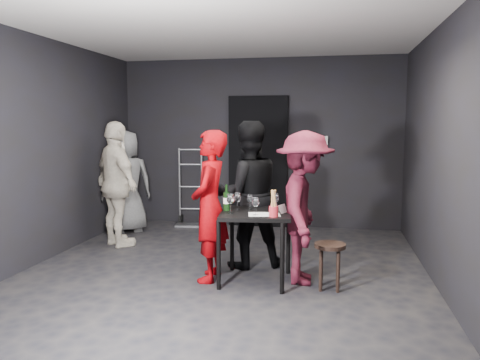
% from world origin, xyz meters
% --- Properties ---
extents(floor, '(4.50, 5.00, 0.02)m').
position_xyz_m(floor, '(0.00, 0.00, 0.00)').
color(floor, black).
rests_on(floor, ground).
extents(ceiling, '(4.50, 5.00, 0.02)m').
position_xyz_m(ceiling, '(0.00, 0.00, 2.70)').
color(ceiling, silver).
rests_on(ceiling, ground).
extents(wall_back, '(4.50, 0.04, 2.70)m').
position_xyz_m(wall_back, '(0.00, 2.50, 1.35)').
color(wall_back, black).
rests_on(wall_back, ground).
extents(wall_front, '(4.50, 0.04, 2.70)m').
position_xyz_m(wall_front, '(0.00, -2.50, 1.35)').
color(wall_front, black).
rests_on(wall_front, ground).
extents(wall_left, '(0.04, 5.00, 2.70)m').
position_xyz_m(wall_left, '(-2.25, 0.00, 1.35)').
color(wall_left, black).
rests_on(wall_left, ground).
extents(wall_right, '(0.04, 5.00, 2.70)m').
position_xyz_m(wall_right, '(2.25, 0.00, 1.35)').
color(wall_right, black).
rests_on(wall_right, ground).
extents(doorway, '(0.95, 0.10, 2.10)m').
position_xyz_m(doorway, '(0.00, 2.44, 1.05)').
color(doorway, black).
rests_on(doorway, ground).
extents(wallbox_upper, '(0.12, 0.06, 0.12)m').
position_xyz_m(wallbox_upper, '(0.85, 2.45, 1.45)').
color(wallbox_upper, '#B7B7B2').
rests_on(wallbox_upper, wall_back).
extents(wallbox_lower, '(0.10, 0.06, 0.14)m').
position_xyz_m(wallbox_lower, '(1.05, 2.45, 1.40)').
color(wallbox_lower, '#B7B7B2').
rests_on(wallbox_lower, wall_back).
extents(hand_truck, '(0.42, 0.35, 1.26)m').
position_xyz_m(hand_truck, '(-1.10, 2.28, 0.23)').
color(hand_truck, '#B2B2B7').
rests_on(hand_truck, floor).
extents(tasting_table, '(0.72, 0.72, 0.75)m').
position_xyz_m(tasting_table, '(0.40, -0.24, 0.65)').
color(tasting_table, black).
rests_on(tasting_table, floor).
extents(stool, '(0.31, 0.31, 0.47)m').
position_xyz_m(stool, '(1.17, -0.33, 0.36)').
color(stool, black).
rests_on(stool, floor).
extents(server_red, '(0.44, 0.64, 1.70)m').
position_xyz_m(server_red, '(-0.09, -0.27, 0.85)').
color(server_red, '#910006').
rests_on(server_red, floor).
extents(woman_black, '(1.06, 0.86, 1.92)m').
position_xyz_m(woman_black, '(0.22, 0.27, 0.96)').
color(woman_black, black).
rests_on(woman_black, floor).
extents(man_maroon, '(0.53, 1.11, 1.69)m').
position_xyz_m(man_maroon, '(0.90, -0.16, 0.85)').
color(man_maroon, '#501221').
rests_on(man_maroon, floor).
extents(bystander_cream, '(1.22, 1.13, 1.92)m').
position_xyz_m(bystander_cream, '(-1.67, 0.82, 0.96)').
color(bystander_cream, '#F4E7CF').
rests_on(bystander_cream, floor).
extents(bystander_grey, '(0.90, 0.82, 1.63)m').
position_xyz_m(bystander_grey, '(-1.90, 1.61, 0.81)').
color(bystander_grey, slate).
rests_on(bystander_grey, floor).
extents(tasting_mat, '(0.35, 0.27, 0.00)m').
position_xyz_m(tasting_mat, '(0.51, -0.38, 0.75)').
color(tasting_mat, white).
rests_on(tasting_mat, tasting_table).
extents(wine_glass_a, '(0.11, 0.11, 0.22)m').
position_xyz_m(wine_glass_a, '(0.16, -0.38, 0.86)').
color(wine_glass_a, white).
rests_on(wine_glass_a, tasting_table).
extents(wine_glass_b, '(0.10, 0.10, 0.21)m').
position_xyz_m(wine_glass_b, '(0.20, -0.19, 0.85)').
color(wine_glass_b, white).
rests_on(wine_glass_b, tasting_table).
extents(wine_glass_c, '(0.09, 0.09, 0.18)m').
position_xyz_m(wine_glass_c, '(0.32, -0.13, 0.84)').
color(wine_glass_c, white).
rests_on(wine_glass_c, tasting_table).
extents(wine_glass_d, '(0.09, 0.09, 0.20)m').
position_xyz_m(wine_glass_d, '(0.43, -0.44, 0.85)').
color(wine_glass_d, white).
rests_on(wine_glass_d, tasting_table).
extents(wine_glass_e, '(0.08, 0.08, 0.18)m').
position_xyz_m(wine_glass_e, '(0.62, -0.45, 0.84)').
color(wine_glass_e, white).
rests_on(wine_glass_e, tasting_table).
extents(wine_glass_f, '(0.10, 0.10, 0.21)m').
position_xyz_m(wine_glass_f, '(0.60, -0.18, 0.86)').
color(wine_glass_f, white).
rests_on(wine_glass_f, tasting_table).
extents(wine_bottle, '(0.07, 0.07, 0.28)m').
position_xyz_m(wine_bottle, '(0.09, -0.24, 0.86)').
color(wine_bottle, black).
rests_on(wine_bottle, tasting_table).
extents(breadstick_cup, '(0.09, 0.09, 0.29)m').
position_xyz_m(breadstick_cup, '(0.62, -0.47, 0.88)').
color(breadstick_cup, red).
rests_on(breadstick_cup, tasting_table).
extents(reserved_card, '(0.11, 0.14, 0.09)m').
position_xyz_m(reserved_card, '(0.66, -0.28, 0.80)').
color(reserved_card, white).
rests_on(reserved_card, tasting_table).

